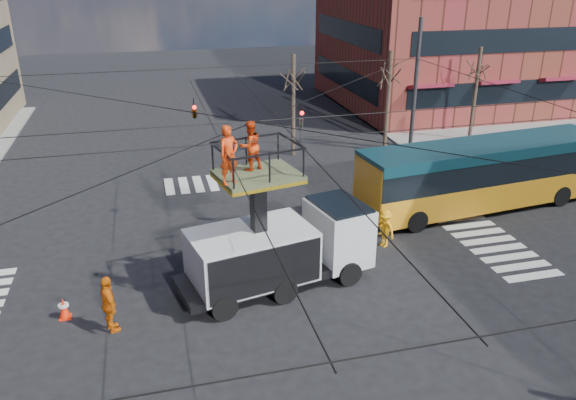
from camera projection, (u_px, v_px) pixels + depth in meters
The scene contains 13 objects.
ground at pixel (257, 276), 20.98m from camera, with size 120.00×120.00×0.00m, color black.
sidewalk_ne at pixel (463, 109), 44.50m from camera, with size 18.00×18.00×0.12m, color slate.
crosswalks at pixel (257, 275), 20.97m from camera, with size 22.40×22.40×0.02m, color silver, non-canonical shape.
building_ne at pixel (465, 14), 44.66m from camera, with size 20.06×16.06×14.00m.
overhead_network at pixel (250, 164), 19.65m from camera, with size 24.24×24.24×8.00m.
tree_a at pixel (293, 78), 32.35m from camera, with size 2.00×2.00×6.00m.
tree_b at pixel (390, 74), 33.73m from camera, with size 2.00×2.00×6.00m.
tree_c at pixel (478, 69), 35.11m from camera, with size 2.00×2.00×6.00m.
utility_truck at pixel (280, 233), 19.68m from camera, with size 7.32×3.78×6.29m.
city_bus at pixel (484, 173), 26.17m from camera, with size 12.61×3.95×3.20m.
traffic_cone at pixel (64, 308), 18.35m from camera, with size 0.36×0.36×0.75m, color #FF2A0A.
worker_ground at pixel (109, 305), 17.47m from camera, with size 1.14×0.47×1.95m, color orange.
flagger at pixel (384, 228), 22.86m from camera, with size 1.04×0.60×1.61m, color orange.
Camera 1 is at (-3.42, -17.92, 10.80)m, focal length 35.00 mm.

